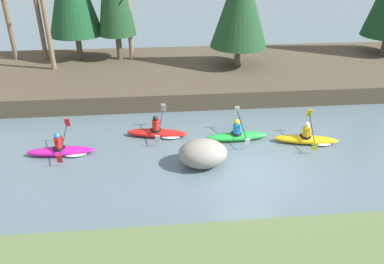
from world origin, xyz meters
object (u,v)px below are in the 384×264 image
kayaker_trailing (160,133)px  kayaker_middle (238,135)px  boulder_midstream (203,154)px  kayaker_far_back (64,151)px  kayaker_lead (309,139)px

kayaker_trailing → kayaker_middle: bearing=-0.9°
boulder_midstream → kayaker_far_back: bearing=166.5°
kayaker_middle → kayaker_far_back: bearing=-177.9°
kayaker_lead → kayaker_far_back: bearing=-168.7°
kayaker_lead → kayaker_trailing: bearing=-179.4°
kayaker_trailing → kayaker_far_back: same height
kayaker_lead → kayaker_trailing: 6.50m
kayaker_lead → kayaker_far_back: (-10.31, 0.01, 0.00)m
kayaker_lead → boulder_midstream: 4.96m
kayaker_middle → kayaker_far_back: same height
kayaker_trailing → boulder_midstream: 3.03m
kayaker_middle → kayaker_trailing: 3.46m
kayaker_lead → kayaker_far_back: 10.31m
kayaker_lead → kayaker_middle: same height
kayaker_lead → kayaker_middle: (-2.99, 0.58, 0.02)m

